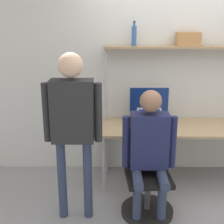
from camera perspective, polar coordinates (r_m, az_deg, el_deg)
The scene contains 12 objects.
ground_plane at distance 3.98m, azimuth 13.43°, elevation -14.43°, with size 12.00×12.00×0.00m, color gray.
wall_back at distance 4.19m, azimuth 12.48°, elevation 7.11°, with size 8.00×0.06×2.70m.
desk at distance 4.01m, azimuth 12.95°, elevation -3.44°, with size 2.09×0.69×0.74m.
shelf_unit at distance 4.02m, azimuth 13.02°, elevation 8.16°, with size 1.99×0.23×1.70m.
monitor at distance 4.01m, azimuth 6.77°, elevation 1.82°, with size 0.51×0.18×0.46m.
laptop at distance 3.77m, azimuth 6.86°, elevation -2.22°, with size 0.30×0.26×0.25m.
cell_phone at distance 3.80m, azimuth 10.13°, elevation -3.23°, with size 0.07×0.15×0.01m.
office_chair at distance 3.47m, azimuth 6.43°, elevation -13.74°, with size 0.56×0.56×0.91m.
person_seated at distance 3.19m, azimuth 6.89°, elevation -6.05°, with size 0.55×0.47×1.36m.
person_standing at distance 3.04m, azimuth -7.24°, elevation -0.87°, with size 0.58×0.23×1.74m.
bottle_blue at distance 3.90m, azimuth 4.05°, elevation 13.79°, with size 0.06×0.06×0.29m.
storage_box at distance 4.00m, azimuth 13.76°, elevation 12.84°, with size 0.28×0.18×0.17m.
Camera 1 is at (-0.88, -3.29, 2.05)m, focal length 50.00 mm.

